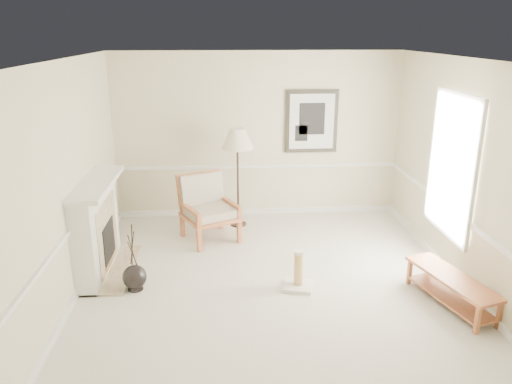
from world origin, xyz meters
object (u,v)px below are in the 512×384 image
floor_lamp (237,141)px  armchair (207,205)px  floor_vase (135,278)px  bench (452,286)px  scratching_post (298,276)px

floor_lamp → armchair: bearing=-136.7°
floor_vase → bench: size_ratio=0.66×
floor_lamp → bench: bearing=-48.1°
floor_lamp → bench: size_ratio=1.21×
floor_vase → armchair: (0.89, 1.68, 0.39)m
floor_vase → floor_lamp: 2.90m
scratching_post → floor_lamp: bearing=107.5°
floor_vase → floor_lamp: size_ratio=0.54×
scratching_post → armchair: bearing=124.8°
floor_vase → scratching_post: size_ratio=1.75×
armchair → floor_lamp: 1.16m
armchair → floor_vase: bearing=-144.0°
scratching_post → bench: bearing=-16.8°
bench → scratching_post: (-1.80, 0.54, -0.09)m
armchair → floor_lamp: bearing=17.3°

